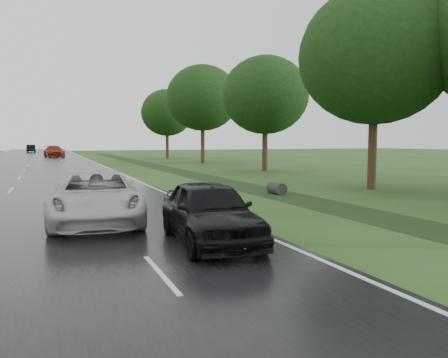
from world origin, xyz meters
TOP-DOWN VIEW (x-y plane):
  - road at (0.00, 45.00)m, footprint 14.00×180.00m
  - edge_stripe_east at (6.75, 45.00)m, footprint 0.12×180.00m
  - center_line at (0.00, 45.00)m, footprint 0.12×180.00m
  - drainage_ditch at (11.50, 18.71)m, footprint 2.20×120.00m
  - tree_east_b at (17.00, 10.00)m, footprint 7.60×7.60m
  - tree_east_c at (18.20, 24.00)m, footprint 7.00×7.00m
  - tree_east_d at (17.80, 38.00)m, footprint 8.00×8.00m
  - tree_east_f at (17.50, 52.00)m, footprint 7.20×7.20m
  - white_pickup at (3.00, 5.68)m, footprint 3.11×5.75m
  - dark_sedan at (5.20, 2.00)m, footprint 2.08×4.50m
  - far_car_red at (2.90, 63.67)m, footprint 3.28×6.19m
  - far_car_dark at (-1.13, 95.60)m, footprint 1.78×4.97m

SIDE VIEW (x-z plane):
  - road at x=0.00m, z-range 0.00..0.04m
  - drainage_ditch at x=11.50m, z-range -0.24..0.32m
  - edge_stripe_east at x=6.75m, z-range 0.04..0.05m
  - center_line at x=0.00m, z-range 0.04..0.05m
  - dark_sedan at x=5.20m, z-range 0.04..1.53m
  - white_pickup at x=3.00m, z-range 0.04..1.57m
  - far_car_dark at x=-1.13m, z-range 0.04..1.67m
  - far_car_red at x=2.90m, z-range 0.04..1.75m
  - tree_east_c at x=18.20m, z-range 1.49..10.78m
  - tree_east_f at x=17.50m, z-range 1.56..11.18m
  - tree_east_b at x=17.00m, z-range 1.63..11.74m
  - tree_east_d at x=17.80m, z-range 1.77..12.53m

